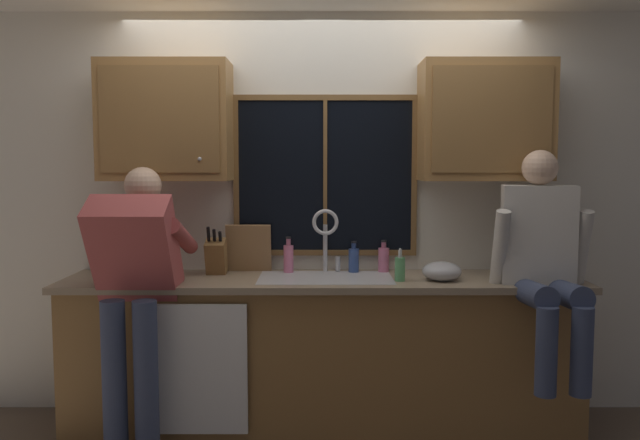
{
  "coord_description": "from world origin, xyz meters",
  "views": [
    {
      "loc": [
        -0.01,
        -4.07,
        1.6
      ],
      "look_at": [
        0.0,
        -0.3,
        1.27
      ],
      "focal_mm": 35.72,
      "sensor_mm": 36.0,
      "label": 1
    }
  ],
  "objects": [
    {
      "name": "window_mullion_center",
      "position": [
        0.02,
        -0.02,
        1.52
      ],
      "size": [
        0.02,
        0.02,
        0.95
      ],
      "primitive_type": "cube",
      "color": "brown"
    },
    {
      "name": "back_wall",
      "position": [
        0.0,
        0.06,
        1.27
      ],
      "size": [
        5.43,
        0.12,
        2.55
      ],
      "primitive_type": "cube",
      "color": "silver",
      "rests_on": "floor"
    },
    {
      "name": "bottle_green_glass",
      "position": [
        0.2,
        -0.11,
        1.0
      ],
      "size": [
        0.07,
        0.07,
        0.2
      ],
      "color": "#334C8C",
      "rests_on": "countertop"
    },
    {
      "name": "window_frame_top",
      "position": [
        0.02,
        -0.02,
        2.02
      ],
      "size": [
        1.17,
        0.02,
        0.04
      ],
      "primitive_type": "cube",
      "color": "brown"
    },
    {
      "name": "sink",
      "position": [
        0.02,
        -0.3,
        0.82
      ],
      "size": [
        0.8,
        0.46,
        0.21
      ],
      "color": "#B7B7BC",
      "rests_on": "lower_cabinet_run"
    },
    {
      "name": "lower_cabinet_run",
      "position": [
        0.0,
        -0.29,
        0.44
      ],
      "size": [
        3.03,
        0.58,
        0.88
      ],
      "primitive_type": "cube",
      "color": "olive",
      "rests_on": "floor"
    },
    {
      "name": "upper_cabinet_right",
      "position": [
        0.99,
        -0.17,
        1.86
      ],
      "size": [
        0.78,
        0.36,
        0.72
      ],
      "color": "#9E703D"
    },
    {
      "name": "window_glass",
      "position": [
        0.02,
        -0.01,
        1.52
      ],
      "size": [
        1.1,
        0.02,
        0.95
      ],
      "primitive_type": "cube",
      "color": "black"
    },
    {
      "name": "countertop",
      "position": [
        0.0,
        -0.31,
        0.9
      ],
      "size": [
        3.09,
        0.62,
        0.04
      ],
      "primitive_type": "cube",
      "color": "gray",
      "rests_on": "lower_cabinet_run"
    },
    {
      "name": "soap_dispenser",
      "position": [
        0.45,
        -0.41,
        0.99
      ],
      "size": [
        0.06,
        0.07,
        0.19
      ],
      "color": "#59A566",
      "rests_on": "countertop"
    },
    {
      "name": "faucet",
      "position": [
        0.03,
        -0.12,
        1.17
      ],
      "size": [
        0.18,
        0.09,
        0.4
      ],
      "color": "silver",
      "rests_on": "countertop"
    },
    {
      "name": "dishwasher_front",
      "position": [
        -0.72,
        -0.61,
        0.46
      ],
      "size": [
        0.6,
        0.02,
        0.74
      ],
      "primitive_type": "cube",
      "color": "white"
    },
    {
      "name": "upper_cabinet_left",
      "position": [
        -0.95,
        -0.17,
        1.86
      ],
      "size": [
        0.78,
        0.36,
        0.72
      ],
      "color": "#9E703D"
    },
    {
      "name": "person_sitting_on_counter",
      "position": [
        1.23,
        -0.57,
        1.1
      ],
      "size": [
        0.54,
        0.63,
        1.26
      ],
      "color": "#384260",
      "rests_on": "countertop"
    },
    {
      "name": "cutting_board",
      "position": [
        -0.46,
        -0.08,
        1.07
      ],
      "size": [
        0.28,
        0.08,
        0.3
      ],
      "primitive_type": "cube",
      "rotation": [
        0.21,
        0.0,
        0.0
      ],
      "color": "#997047",
      "rests_on": "countertop"
    },
    {
      "name": "bottle_tall_clear",
      "position": [
        0.39,
        -0.09,
        1.0
      ],
      "size": [
        0.07,
        0.07,
        0.2
      ],
      "color": "pink",
      "rests_on": "countertop"
    },
    {
      "name": "window_frame_left",
      "position": [
        -0.55,
        -0.02,
        1.52
      ],
      "size": [
        0.03,
        0.02,
        0.95
      ],
      "primitive_type": "cube",
      "color": "brown"
    },
    {
      "name": "bottle_amber_small",
      "position": [
        -0.21,
        -0.12,
        1.01
      ],
      "size": [
        0.06,
        0.06,
        0.23
      ],
      "color": "pink",
      "rests_on": "countertop"
    },
    {
      "name": "knife_block",
      "position": [
        -0.65,
        -0.18,
        1.03
      ],
      "size": [
        0.12,
        0.18,
        0.32
      ],
      "color": "brown",
      "rests_on": "countertop"
    },
    {
      "name": "mixing_bowl",
      "position": [
        0.7,
        -0.38,
        0.97
      ],
      "size": [
        0.23,
        0.23,
        0.11
      ],
      "primitive_type": "ellipsoid",
      "color": "#B7B7BC",
      "rests_on": "countertop"
    },
    {
      "name": "person_standing",
      "position": [
        -1.03,
        -0.63,
        0.97
      ],
      "size": [
        0.53,
        0.68,
        1.58
      ],
      "color": "#384260",
      "rests_on": "floor"
    },
    {
      "name": "window_frame_right",
      "position": [
        0.59,
        -0.02,
        1.52
      ],
      "size": [
        0.03,
        0.02,
        0.95
      ],
      "primitive_type": "cube",
      "color": "brown"
    },
    {
      "name": "window_frame_bottom",
      "position": [
        0.02,
        -0.02,
        1.03
      ],
      "size": [
        1.17,
        0.02,
        0.04
      ],
      "primitive_type": "cube",
      "color": "brown"
    }
  ]
}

